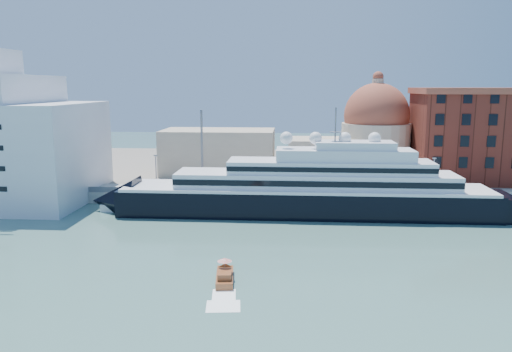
{
  "coord_description": "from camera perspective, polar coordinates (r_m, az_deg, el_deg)",
  "views": [
    {
      "loc": [
        -0.09,
        -75.7,
        25.7
      ],
      "look_at": [
        -6.88,
        18.0,
        8.67
      ],
      "focal_mm": 35.0,
      "sensor_mm": 36.0,
      "label": 1
    }
  ],
  "objects": [
    {
      "name": "church",
      "position": [
        134.39,
        6.9,
        3.88
      ],
      "size": [
        66.0,
        18.0,
        25.5
      ],
      "color": "beige",
      "rests_on": "land"
    },
    {
      "name": "quay_fence",
      "position": [
        107.6,
        4.1,
        -1.88
      ],
      "size": [
        180.0,
        0.1,
        1.2
      ],
      "primitive_type": "cube",
      "color": "slate",
      "rests_on": "quay"
    },
    {
      "name": "land",
      "position": [
        152.71,
        4.13,
        0.94
      ],
      "size": [
        260.0,
        72.0,
        2.0
      ],
      "primitive_type": "cube",
      "color": "slate",
      "rests_on": "ground"
    },
    {
      "name": "superyacht",
      "position": [
        100.98,
        4.3,
        -1.96
      ],
      "size": [
        84.32,
        11.69,
        25.2
      ],
      "color": "black",
      "rests_on": "ground"
    },
    {
      "name": "lamp_posts",
      "position": [
        109.85,
        -2.47,
        1.96
      ],
      "size": [
        120.8,
        2.4,
        18.0
      ],
      "color": "slate",
      "rests_on": "quay"
    },
    {
      "name": "quay",
      "position": [
        112.39,
        4.1,
        -2.32
      ],
      "size": [
        180.0,
        10.0,
        2.5
      ],
      "primitive_type": "cube",
      "color": "gray",
      "rests_on": "ground"
    },
    {
      "name": "water_taxi",
      "position": [
        67.75,
        -3.59,
        -11.34
      ],
      "size": [
        2.96,
        6.9,
        3.18
      ],
      "rotation": [
        0.0,
        0.0,
        0.11
      ],
      "color": "brown",
      "rests_on": "ground"
    },
    {
      "name": "warehouse",
      "position": [
        138.43,
        26.31,
        4.28
      ],
      "size": [
        43.0,
        19.0,
        23.25
      ],
      "color": "maroon",
      "rests_on": "land"
    },
    {
      "name": "service_barge",
      "position": [
        106.62,
        -13.58,
        -3.49
      ],
      "size": [
        13.76,
        6.27,
        2.98
      ],
      "rotation": [
        0.0,
        0.0,
        -0.14
      ],
      "color": "white",
      "rests_on": "ground"
    },
    {
      "name": "ground",
      "position": [
        79.94,
        4.03,
        -8.5
      ],
      "size": [
        400.0,
        400.0,
        0.0
      ],
      "primitive_type": "plane",
      "color": "#3B6663",
      "rests_on": "ground"
    }
  ]
}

